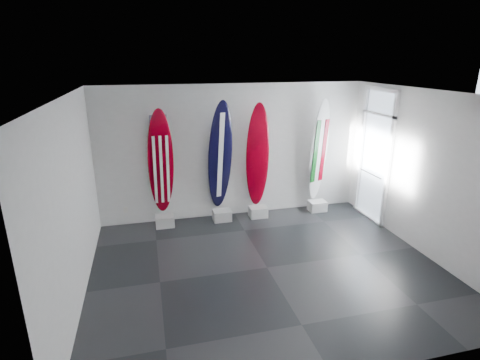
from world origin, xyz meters
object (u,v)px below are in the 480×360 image
object	(u,v)px
surfboard_usa	(161,163)
surfboard_navy	(220,156)
surfboard_swiss	(258,156)
surfboard_italy	(319,151)

from	to	relation	value
surfboard_usa	surfboard_navy	bearing A→B (deg)	-3.84
surfboard_navy	surfboard_swiss	xyz separation A→B (m)	(0.85, 0.00, -0.04)
surfboard_navy	surfboard_swiss	distance (m)	0.85
surfboard_navy	surfboard_italy	distance (m)	2.34
surfboard_italy	surfboard_swiss	bearing A→B (deg)	158.54
surfboard_navy	surfboard_swiss	size ratio (longest dim) A/B	1.04
surfboard_italy	surfboard_usa	bearing A→B (deg)	158.54
surfboard_usa	surfboard_italy	world-z (taller)	surfboard_italy
surfboard_usa	surfboard_swiss	bearing A→B (deg)	-3.84
surfboard_usa	surfboard_swiss	xyz separation A→B (m)	(2.13, 0.00, 0.02)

